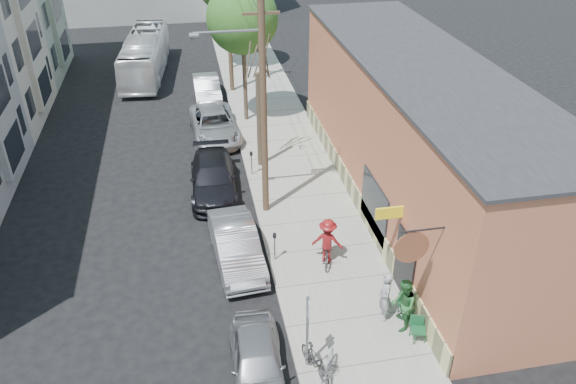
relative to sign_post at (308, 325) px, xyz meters
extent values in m
plane|color=black|center=(-2.35, 3.70, -1.83)|extent=(120.00, 120.00, 0.00)
cube|color=gray|center=(1.90, 14.70, -1.76)|extent=(4.50, 58.00, 0.15)
cube|color=#B36142|center=(6.65, 8.70, 1.42)|extent=(5.00, 20.00, 6.50)
cube|color=#2B2B2D|center=(6.65, 8.70, 4.72)|extent=(5.20, 20.20, 0.12)
cube|color=#CAC17E|center=(4.13, 8.70, -1.28)|extent=(0.10, 20.00, 1.10)
cube|color=black|center=(4.12, 2.70, -0.53)|extent=(0.10, 1.60, 2.60)
cube|color=black|center=(4.12, 6.20, -0.23)|extent=(0.08, 3.00, 2.20)
cylinder|color=brown|center=(3.20, 0.50, 2.07)|extent=(1.10, 0.06, 1.10)
cube|color=yellow|center=(3.65, 3.50, 1.27)|extent=(1.00, 0.08, 0.45)
cube|color=beige|center=(-11.60, 21.70, 2.67)|extent=(1.10, 3.20, 7.00)
cube|color=gray|center=(-14.35, 29.70, 2.67)|extent=(6.00, 8.00, 9.00)
cube|color=gray|center=(-11.60, 29.70, 2.67)|extent=(1.10, 3.20, 7.00)
cube|color=slate|center=(0.00, 0.00, -0.28)|extent=(0.07, 0.07, 2.80)
cube|color=silver|center=(0.00, 0.00, 0.72)|extent=(0.02, 0.45, 0.60)
cylinder|color=slate|center=(-0.10, 5.37, -1.13)|extent=(0.06, 0.06, 1.10)
cylinder|color=black|center=(-0.10, 5.37, -0.53)|extent=(0.14, 0.14, 0.18)
cylinder|color=slate|center=(-0.10, 12.20, -1.13)|extent=(0.06, 0.06, 1.10)
cylinder|color=black|center=(-0.10, 12.20, -0.53)|extent=(0.14, 0.14, 0.18)
cylinder|color=#503A28|center=(0.10, 8.96, 3.32)|extent=(0.28, 0.28, 10.00)
cube|color=#503A28|center=(0.10, 8.96, 6.92)|extent=(1.40, 0.10, 0.10)
cylinder|color=slate|center=(-2.40, 8.96, 6.22)|extent=(0.35, 0.24, 0.24)
cylinder|color=#503A28|center=(0.10, 23.68, 3.32)|extent=(0.28, 0.28, 10.00)
cylinder|color=#44392C|center=(0.45, 13.15, 0.74)|extent=(0.24, 0.24, 4.84)
cylinder|color=#44392C|center=(0.45, 18.85, 1.10)|extent=(0.24, 0.24, 5.57)
sphere|color=#316422|center=(0.45, 18.85, 4.24)|extent=(3.90, 3.90, 3.90)
cylinder|color=#44392C|center=(0.45, 28.13, 1.24)|extent=(0.24, 0.24, 5.84)
imported|color=gray|center=(3.00, 1.52, -0.72)|extent=(0.55, 0.76, 1.92)
imported|color=#296730|center=(3.45, 1.00, -0.71)|extent=(0.99, 1.13, 1.95)
imported|color=maroon|center=(1.88, 4.93, -0.74)|extent=(1.40, 1.14, 1.89)
imported|color=black|center=(1.88, 4.93, -1.22)|extent=(1.05, 1.85, 0.92)
imported|color=black|center=(0.19, -0.30, -1.20)|extent=(0.95, 1.66, 0.96)
imported|color=slate|center=(0.47, -0.80, -1.15)|extent=(1.44, 2.12, 1.06)
imported|color=gray|center=(-1.55, -0.07, -1.15)|extent=(1.79, 4.06, 1.36)
imported|color=#A1A1A8|center=(-1.55, 5.71, -1.06)|extent=(1.99, 4.79, 1.54)
imported|color=black|center=(-2.04, 11.14, -1.08)|extent=(2.30, 5.26, 1.50)
imported|color=#ABAFB3|center=(-1.55, 17.07, -1.09)|extent=(2.80, 5.50, 1.49)
imported|color=#929398|center=(-1.62, 22.54, -1.08)|extent=(1.71, 4.63, 1.51)
imported|color=white|center=(-5.56, 28.18, -0.41)|extent=(3.33, 10.37, 2.84)
camera|label=1|loc=(-2.81, -11.77, 12.10)|focal=35.00mm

